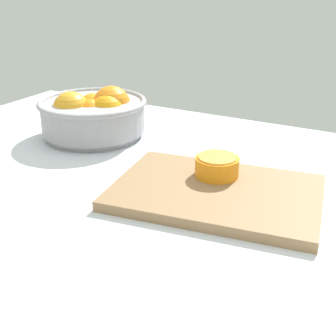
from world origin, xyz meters
TOP-DOWN VIEW (x-y plane):
  - ground_plane at (0.00, 0.00)cm, footprint 142.11×95.41cm
  - fruit_bowl at (-32.80, 19.74)cm, footprint 23.94×23.94cm
  - cutting_board at (3.34, 4.74)cm, footprint 36.10×27.20cm
  - orange_half_0 at (1.51, 9.23)cm, footprint 7.55×7.55cm

SIDE VIEW (x-z plane):
  - ground_plane at x=0.00cm, z-range -3.00..0.00cm
  - cutting_board at x=3.34cm, z-range 0.00..1.75cm
  - orange_half_0 at x=1.51cm, z-range 1.72..5.32cm
  - fruit_bowl at x=-32.80cm, z-range -0.46..10.68cm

